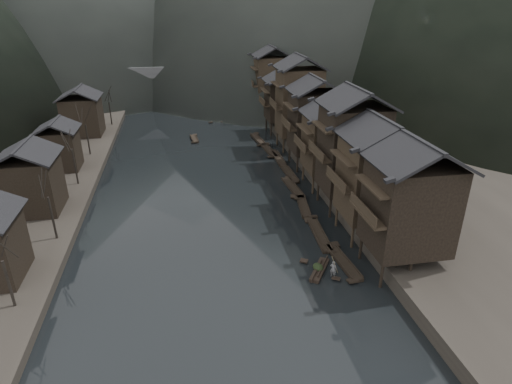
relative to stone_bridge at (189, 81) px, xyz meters
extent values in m
plane|color=black|center=(0.00, -72.00, -5.11)|extent=(300.00, 300.00, 0.00)
cube|color=#2D2823|center=(35.00, -32.00, -4.21)|extent=(40.00, 200.00, 1.80)
cylinder|color=black|center=(14.20, -82.40, -3.81)|extent=(0.30, 0.30, 2.90)
cylinder|color=black|center=(14.20, -77.60, -3.81)|extent=(0.30, 0.30, 2.90)
cylinder|color=black|center=(16.95, -82.40, -3.81)|extent=(0.30, 0.30, 2.90)
cylinder|color=black|center=(16.95, -77.60, -3.81)|extent=(0.30, 0.30, 2.90)
cube|color=black|center=(17.30, -80.00, 1.68)|extent=(7.00, 6.00, 8.39)
cube|color=black|center=(13.30, -80.00, 1.27)|extent=(1.20, 5.70, 0.25)
cylinder|color=black|center=(14.20, -75.40, -3.81)|extent=(0.30, 0.30, 2.90)
cylinder|color=black|center=(14.20, -70.60, -3.81)|extent=(0.30, 0.30, 2.90)
cylinder|color=black|center=(16.95, -75.40, -3.81)|extent=(0.30, 0.30, 2.90)
cylinder|color=black|center=(16.95, -70.60, -3.81)|extent=(0.30, 0.30, 2.90)
cube|color=black|center=(17.30, -73.00, 1.75)|extent=(7.00, 6.00, 8.51)
cube|color=black|center=(13.30, -73.00, 1.32)|extent=(1.20, 5.70, 0.25)
cylinder|color=black|center=(14.20, -68.40, -3.81)|extent=(0.30, 0.30, 2.90)
cylinder|color=black|center=(14.20, -63.60, -3.81)|extent=(0.30, 0.30, 2.90)
cylinder|color=black|center=(16.95, -68.40, -3.81)|extent=(0.30, 0.30, 2.90)
cylinder|color=black|center=(16.95, -63.60, -3.81)|extent=(0.30, 0.30, 2.90)
cube|color=black|center=(17.30, -66.00, 2.60)|extent=(7.00, 6.00, 10.21)
cube|color=black|center=(13.30, -66.00, 2.09)|extent=(1.20, 5.70, 0.25)
cylinder|color=black|center=(14.20, -61.40, -3.81)|extent=(0.30, 0.30, 2.90)
cylinder|color=black|center=(14.20, -56.60, -3.81)|extent=(0.30, 0.30, 2.90)
cylinder|color=black|center=(16.95, -61.40, -3.81)|extent=(0.30, 0.30, 2.90)
cylinder|color=black|center=(16.95, -56.60, -3.81)|extent=(0.30, 0.30, 2.90)
cube|color=black|center=(17.30, -59.00, 1.18)|extent=(7.00, 6.00, 7.38)
cube|color=black|center=(13.30, -59.00, 0.81)|extent=(1.20, 5.70, 0.25)
cylinder|color=black|center=(14.20, -53.40, -3.81)|extent=(0.30, 0.30, 2.90)
cylinder|color=black|center=(14.20, -48.60, -3.81)|extent=(0.30, 0.30, 2.90)
cylinder|color=black|center=(16.95, -53.40, -3.81)|extent=(0.30, 0.30, 2.90)
cylinder|color=black|center=(16.95, -48.60, -3.81)|extent=(0.30, 0.30, 2.90)
cube|color=black|center=(17.30, -51.00, 1.96)|extent=(7.00, 6.00, 8.94)
cube|color=black|center=(13.30, -51.00, 1.52)|extent=(1.20, 5.70, 0.25)
cylinder|color=black|center=(14.20, -44.40, -3.81)|extent=(0.30, 0.30, 2.90)
cylinder|color=black|center=(14.20, -39.60, -3.81)|extent=(0.30, 0.30, 2.90)
cylinder|color=black|center=(16.95, -44.40, -3.81)|extent=(0.30, 0.30, 2.90)
cylinder|color=black|center=(16.95, -39.60, -3.81)|extent=(0.30, 0.30, 2.90)
cube|color=black|center=(17.30, -42.00, 3.00)|extent=(7.00, 6.00, 11.01)
cube|color=black|center=(13.30, -42.00, 2.45)|extent=(1.20, 5.70, 0.25)
cylinder|color=black|center=(14.20, -34.40, -3.81)|extent=(0.30, 0.30, 2.90)
cylinder|color=black|center=(14.20, -29.60, -3.81)|extent=(0.30, 0.30, 2.90)
cylinder|color=black|center=(16.95, -34.40, -3.81)|extent=(0.30, 0.30, 2.90)
cylinder|color=black|center=(16.95, -29.60, -3.81)|extent=(0.30, 0.30, 2.90)
cube|color=black|center=(17.30, -32.00, 1.10)|extent=(7.00, 6.00, 7.23)
cube|color=black|center=(13.30, -32.00, 0.74)|extent=(1.20, 5.70, 0.25)
cylinder|color=black|center=(14.20, -22.40, -3.81)|extent=(0.30, 0.30, 2.90)
cylinder|color=black|center=(14.20, -17.60, -3.81)|extent=(0.30, 0.30, 2.90)
cylinder|color=black|center=(16.95, -22.40, -3.81)|extent=(0.30, 0.30, 2.90)
cylinder|color=black|center=(16.95, -17.60, -3.81)|extent=(0.30, 0.30, 2.90)
cube|color=black|center=(17.30, -20.00, 2.65)|extent=(7.00, 6.00, 10.31)
cube|color=black|center=(13.30, -20.00, 2.13)|extent=(1.20, 5.70, 0.25)
cube|color=black|center=(-20.50, -62.00, -0.66)|extent=(6.00, 6.00, 6.50)
cube|color=black|center=(-20.50, -48.00, -1.01)|extent=(5.00, 5.00, 5.80)
cube|color=black|center=(-20.50, -30.00, -0.51)|extent=(6.50, 6.50, 6.80)
cylinder|color=black|center=(-17.00, -80.55, -1.73)|extent=(0.24, 0.24, 4.37)
cylinder|color=black|center=(-17.00, -69.55, -1.52)|extent=(0.24, 0.24, 4.79)
cylinder|color=black|center=(-17.00, -54.53, -1.42)|extent=(0.24, 0.24, 4.98)
cylinder|color=black|center=(-17.00, -42.06, -1.43)|extent=(0.24, 0.24, 4.95)
cylinder|color=black|center=(-17.00, -23.77, -1.67)|extent=(0.24, 0.24, 4.47)
cube|color=black|center=(12.23, -78.12, -4.96)|extent=(1.69, 6.73, 0.30)
cube|color=black|center=(12.23, -78.12, -4.78)|extent=(1.73, 6.60, 0.10)
cube|color=black|center=(12.51, -74.93, -4.82)|extent=(1.00, 0.90, 0.34)
cube|color=black|center=(11.94, -81.30, -4.82)|extent=(1.00, 0.90, 0.34)
cube|color=black|center=(11.54, -72.60, -4.96)|extent=(1.50, 7.27, 0.30)
cube|color=black|center=(11.54, -72.60, -4.78)|extent=(1.55, 7.12, 0.10)
cube|color=black|center=(11.35, -69.14, -4.82)|extent=(0.98, 0.94, 0.36)
cube|color=black|center=(11.74, -76.05, -4.82)|extent=(0.98, 0.94, 0.36)
cube|color=black|center=(11.78, -65.29, -4.96)|extent=(1.94, 6.36, 0.30)
cube|color=black|center=(11.78, -65.29, -4.78)|extent=(1.98, 6.24, 0.10)
cube|color=black|center=(11.37, -62.31, -4.82)|extent=(1.03, 0.89, 0.33)
cube|color=black|center=(12.19, -68.27, -4.82)|extent=(1.03, 0.89, 0.33)
cube|color=black|center=(11.95, -59.51, -4.96)|extent=(1.62, 7.35, 0.30)
cube|color=black|center=(11.95, -59.51, -4.78)|extent=(1.66, 7.21, 0.10)
cube|color=black|center=(12.20, -56.02, -4.82)|extent=(1.00, 0.96, 0.36)
cube|color=black|center=(11.70, -63.00, -4.82)|extent=(1.00, 0.96, 0.36)
cube|color=black|center=(12.75, -54.67, -4.96)|extent=(1.30, 6.20, 0.30)
cube|color=black|center=(12.75, -54.67, -4.78)|extent=(1.35, 6.08, 0.10)
cube|color=black|center=(12.85, -51.71, -4.82)|extent=(0.96, 0.79, 0.33)
cube|color=black|center=(12.66, -57.63, -4.82)|extent=(0.96, 0.79, 0.33)
cube|color=black|center=(12.64, -47.50, -4.96)|extent=(1.22, 7.45, 0.30)
cube|color=black|center=(12.64, -47.50, -4.78)|extent=(1.27, 7.30, 0.10)
cube|color=black|center=(12.58, -43.93, -4.82)|extent=(0.95, 0.92, 0.36)
cube|color=black|center=(12.70, -51.07, -4.82)|extent=(0.95, 0.92, 0.36)
cube|color=black|center=(11.89, -43.12, -4.96)|extent=(1.84, 7.26, 0.30)
cube|color=black|center=(11.89, -43.12, -4.78)|extent=(1.88, 7.13, 0.10)
cube|color=black|center=(12.25, -39.68, -4.82)|extent=(1.02, 0.97, 0.36)
cube|color=black|center=(11.54, -46.55, -4.82)|extent=(1.02, 0.97, 0.36)
cube|color=black|center=(11.22, -36.66, -4.96)|extent=(1.81, 7.51, 0.30)
cube|color=black|center=(11.22, -36.66, -4.78)|extent=(1.85, 7.37, 0.10)
cube|color=black|center=(11.56, -33.10, -4.82)|extent=(1.02, 1.00, 0.36)
cube|color=black|center=(10.87, -40.21, -4.82)|extent=(1.02, 1.00, 0.36)
cube|color=black|center=(-0.48, -34.08, -4.96)|extent=(1.45, 4.82, 0.30)
cube|color=black|center=(-0.48, -34.08, -4.78)|extent=(1.49, 4.73, 0.10)
cube|color=black|center=(-0.26, -31.81, -4.82)|extent=(0.90, 0.67, 0.29)
cube|color=black|center=(-0.70, -36.34, -4.82)|extent=(0.90, 0.67, 0.29)
cube|color=black|center=(4.89, -20.92, -4.96)|extent=(3.67, 4.95, 0.30)
cube|color=black|center=(4.89, -20.92, -4.78)|extent=(3.65, 4.89, 0.10)
cube|color=black|center=(6.25, -18.81, -4.82)|extent=(1.07, 1.01, 0.31)
cube|color=black|center=(3.53, -23.04, -4.82)|extent=(1.07, 1.01, 0.31)
cube|color=#4C4C4F|center=(0.00, 0.00, 2.09)|extent=(40.00, 6.00, 1.60)
cube|color=#4C4C4F|center=(0.00, -2.70, 3.39)|extent=(40.00, 0.50, 1.00)
cube|color=#4C4C4F|center=(0.00, 2.70, 3.39)|extent=(40.00, 0.50, 1.00)
cube|color=#4C4C4F|center=(-14.00, 0.00, -1.91)|extent=(3.20, 6.00, 6.40)
cube|color=#4C4C4F|center=(-4.50, 0.00, -1.91)|extent=(3.20, 6.00, 6.40)
cube|color=#4C4C4F|center=(4.50, 0.00, -1.91)|extent=(3.20, 6.00, 6.40)
cube|color=#4C4C4F|center=(14.00, 0.00, -1.91)|extent=(3.20, 6.00, 6.40)
cube|color=black|center=(9.50, -79.01, -4.96)|extent=(3.01, 3.98, 0.30)
cube|color=black|center=(9.50, -79.01, -4.78)|extent=(3.00, 3.94, 0.10)
cube|color=black|center=(8.42, -77.34, -4.82)|extent=(0.93, 0.86, 0.28)
cube|color=black|center=(10.58, -80.69, -4.82)|extent=(0.93, 0.86, 0.28)
ellipsoid|color=black|center=(9.39, -78.84, -4.38)|extent=(0.99, 1.30, 0.60)
imported|color=slate|center=(10.35, -80.34, -3.82)|extent=(0.74, 0.72, 1.72)
cylinder|color=#8C7A51|center=(10.55, -80.34, -1.06)|extent=(1.80, 2.21, 3.81)
camera|label=1|loc=(-2.68, -111.98, 19.03)|focal=30.00mm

